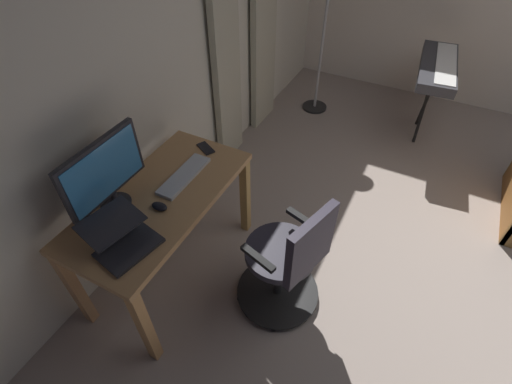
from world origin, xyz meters
TOP-DOWN VIEW (x-y plane):
  - back_room_partition at (0.00, -2.83)m, footprint 4.89×0.10m
  - curtain_left_panel at (-1.02, -2.72)m, footprint 0.43×0.06m
  - curtain_right_panel at (-0.31, -2.72)m, footprint 0.37×0.06m
  - desk at (1.09, -2.38)m, footprint 1.24×0.61m
  - office_chair at (0.96, -1.57)m, footprint 0.56×0.56m
  - computer_monitor at (1.25, -2.57)m, footprint 0.55×0.18m
  - computer_keyboard at (0.87, -2.35)m, footprint 0.43×0.12m
  - laptop at (1.47, -2.31)m, footprint 0.36×0.38m
  - computer_mouse at (1.17, -2.31)m, footprint 0.06×0.10m
  - cell_phone_by_monitor at (0.56, -2.39)m, footprint 0.13×0.16m
  - piano_keyboard at (-1.50, -1.13)m, footprint 1.03×0.42m

SIDE VIEW (x-z plane):
  - office_chair at x=0.96m, z-range -0.04..0.90m
  - desk at x=1.09m, z-range 0.26..1.00m
  - piano_keyboard at x=-1.50m, z-range 0.33..1.13m
  - cell_phone_by_monitor at x=0.56m, z-range 0.75..0.76m
  - computer_keyboard at x=0.87m, z-range 0.75..0.77m
  - computer_mouse at x=1.17m, z-range 0.75..0.78m
  - laptop at x=1.47m, z-range 0.72..0.87m
  - computer_monitor at x=1.25m, z-range 0.77..1.21m
  - curtain_left_panel at x=-1.02m, z-range 0.00..2.32m
  - curtain_right_panel at x=-0.31m, z-range 0.00..2.32m
  - back_room_partition at x=0.00m, z-range 0.00..2.52m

